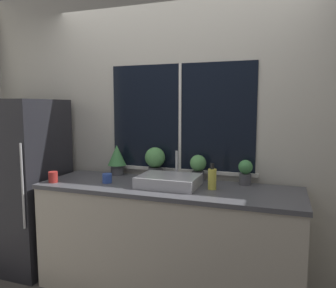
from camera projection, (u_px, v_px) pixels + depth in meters
name	position (u px, v px, depth m)	size (l,w,h in m)	color
wall_back	(181.00, 130.00, 3.03)	(8.00, 0.09, 2.70)	beige
wall_left	(49.00, 122.00, 4.46)	(0.06, 7.00, 2.70)	beige
counter	(167.00, 239.00, 2.76)	(2.17, 0.68, 0.91)	beige
refrigerator	(23.00, 184.00, 3.19)	(0.70, 0.68, 1.63)	#232328
sink	(169.00, 181.00, 2.69)	(0.49, 0.42, 0.27)	#ADADB2
potted_plant_far_left	(117.00, 158.00, 3.13)	(0.18, 0.18, 0.29)	#4C4C51
potted_plant_center_left	(155.00, 160.00, 3.00)	(0.19, 0.19, 0.28)	#4C4C51
potted_plant_center_right	(198.00, 166.00, 2.87)	(0.14, 0.14, 0.23)	#4C4C51
potted_plant_far_right	(245.00, 171.00, 2.74)	(0.12, 0.12, 0.21)	#4C4C51
soap_bottle	(212.00, 178.00, 2.59)	(0.07, 0.07, 0.21)	#DBD14C
mug_blue	(107.00, 178.00, 2.82)	(0.08, 0.08, 0.08)	#3351AD
mug_red	(53.00, 177.00, 2.83)	(0.08, 0.08, 0.09)	#B72D28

